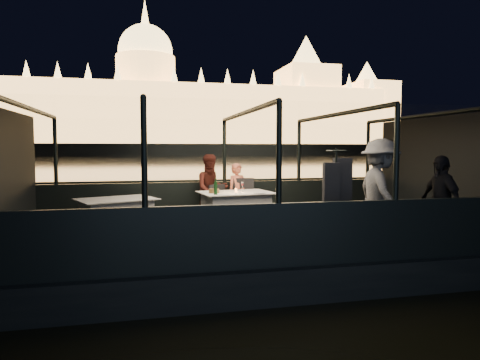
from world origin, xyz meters
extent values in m
plane|color=black|center=(0.00, 80.00, 0.00)|extent=(500.00, 500.00, 0.00)
cube|color=black|center=(0.00, 0.00, 0.00)|extent=(8.60, 4.40, 1.00)
cube|color=black|center=(0.00, 0.00, 0.48)|extent=(8.00, 4.00, 0.04)
cube|color=black|center=(0.00, 2.00, 0.95)|extent=(8.00, 0.08, 0.90)
cube|color=black|center=(0.00, -2.00, 0.95)|extent=(8.00, 0.08, 0.90)
cube|color=#423D33|center=(0.00, 210.00, 1.00)|extent=(400.00, 140.00, 6.00)
cube|color=white|center=(0.03, 0.92, 0.89)|extent=(1.58, 1.23, 0.77)
cube|color=white|center=(-2.31, 0.67, 0.89)|extent=(1.64, 1.43, 0.72)
cube|color=black|center=(-0.25, 1.37, 0.95)|extent=(0.53, 0.53, 0.86)
cube|color=black|center=(0.35, 1.37, 0.95)|extent=(0.51, 0.51, 0.99)
imported|color=#D66C4E|center=(0.23, 1.64, 1.25)|extent=(0.56, 0.46, 1.33)
imported|color=#3C1510|center=(-0.36, 1.64, 1.25)|extent=(0.79, 0.65, 1.53)
imported|color=silver|center=(2.09, -1.09, 1.35)|extent=(0.81, 1.26, 1.83)
imported|color=black|center=(2.93, -1.53, 1.35)|extent=(0.39, 0.91, 1.55)
cylinder|color=#123315|center=(-0.45, 0.53, 1.42)|extent=(0.09, 0.09, 0.32)
cylinder|color=brown|center=(-0.43, 0.85, 1.31)|extent=(0.22, 0.22, 0.09)
cylinder|color=#FF903F|center=(0.02, 0.84, 1.31)|extent=(0.06, 0.06, 0.07)
cylinder|color=silver|center=(0.44, 0.57, 1.27)|extent=(0.29, 0.29, 0.02)
cylinder|color=silver|center=(-0.31, 0.99, 1.27)|extent=(0.28, 0.28, 0.01)
camera|label=1|loc=(-1.82, -7.58, 2.14)|focal=32.00mm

